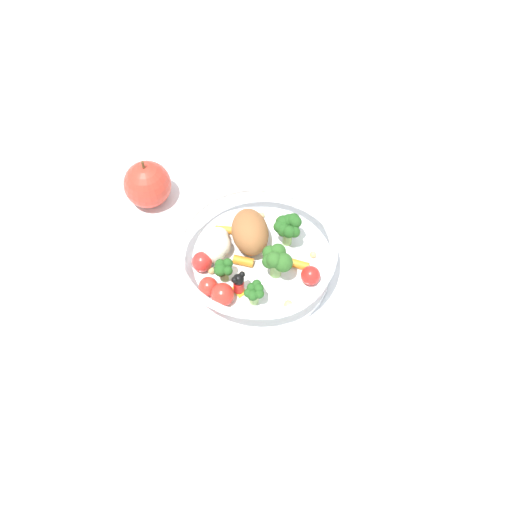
# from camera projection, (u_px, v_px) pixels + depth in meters

# --- Properties ---
(ground_plane) EXTENTS (2.40, 2.40, 0.00)m
(ground_plane) POSITION_uv_depth(u_px,v_px,m) (254.00, 260.00, 0.80)
(ground_plane) COLOR white
(food_container) EXTENTS (0.21, 0.21, 0.06)m
(food_container) POSITION_uv_depth(u_px,v_px,m) (250.00, 253.00, 0.77)
(food_container) COLOR white
(food_container) RESTS_ON ground_plane
(loose_apple) EXTENTS (0.07, 0.07, 0.08)m
(loose_apple) POSITION_uv_depth(u_px,v_px,m) (147.00, 184.00, 0.83)
(loose_apple) COLOR #BC3828
(loose_apple) RESTS_ON ground_plane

